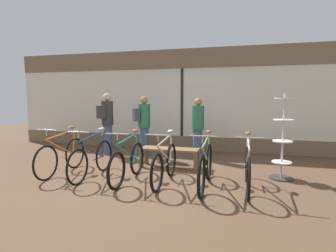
# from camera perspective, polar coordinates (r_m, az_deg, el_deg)

# --- Properties ---
(ground_plane) EXTENTS (24.00, 24.00, 0.00)m
(ground_plane) POSITION_cam_1_polar(r_m,az_deg,el_deg) (5.49, -4.42, -11.66)
(ground_plane) COLOR brown
(shop_back_wall) EXTENTS (12.00, 0.08, 3.20)m
(shop_back_wall) POSITION_cam_1_polar(r_m,az_deg,el_deg) (8.40, 3.10, 5.90)
(shop_back_wall) COLOR #7A664C
(shop_back_wall) RESTS_ON ground_plane
(bicycle_far_left) EXTENTS (0.46, 1.71, 1.04)m
(bicycle_far_left) POSITION_cam_1_polar(r_m,az_deg,el_deg) (6.28, -22.07, -6.01)
(bicycle_far_left) COLOR black
(bicycle_far_left) RESTS_ON ground_plane
(bicycle_left) EXTENTS (0.46, 1.73, 1.04)m
(bicycle_left) POSITION_cam_1_polar(r_m,az_deg,el_deg) (5.80, -16.14, -6.84)
(bicycle_left) COLOR black
(bicycle_left) RESTS_ON ground_plane
(bicycle_center_left) EXTENTS (0.46, 1.71, 1.04)m
(bicycle_center_left) POSITION_cam_1_polar(r_m,az_deg,el_deg) (5.37, -8.71, -7.81)
(bicycle_center_left) COLOR black
(bicycle_center_left) RESTS_ON ground_plane
(bicycle_center_right) EXTENTS (0.46, 1.72, 1.04)m
(bicycle_center_right) POSITION_cam_1_polar(r_m,az_deg,el_deg) (5.19, -0.66, -8.24)
(bicycle_center_right) COLOR black
(bicycle_center_right) RESTS_ON ground_plane
(bicycle_right) EXTENTS (0.46, 1.81, 1.06)m
(bicycle_right) POSITION_cam_1_polar(r_m,az_deg,el_deg) (4.97, 8.19, -8.71)
(bicycle_right) COLOR black
(bicycle_right) RESTS_ON ground_plane
(bicycle_far_right) EXTENTS (0.46, 1.75, 1.05)m
(bicycle_far_right) POSITION_cam_1_polar(r_m,az_deg,el_deg) (5.02, 16.94, -8.80)
(bicycle_far_right) COLOR black
(bicycle_far_right) RESTS_ON ground_plane
(accessory_rack) EXTENTS (0.48, 0.48, 1.77)m
(accessory_rack) POSITION_cam_1_polar(r_m,az_deg,el_deg) (5.89, 23.65, -3.67)
(accessory_rack) COLOR #333333
(accessory_rack) RESTS_ON ground_plane
(display_bench) EXTENTS (1.40, 0.44, 0.47)m
(display_bench) POSITION_cam_1_polar(r_m,az_deg,el_deg) (6.33, 0.36, -5.62)
(display_bench) COLOR brown
(display_bench) RESTS_ON ground_plane
(customer_near_rack) EXTENTS (0.55, 0.54, 1.72)m
(customer_near_rack) POSITION_cam_1_polar(r_m,az_deg,el_deg) (7.47, -5.32, 0.40)
(customer_near_rack) COLOR #424C6B
(customer_near_rack) RESTS_ON ground_plane
(customer_by_window) EXTENTS (0.48, 0.48, 1.67)m
(customer_by_window) POSITION_cam_1_polar(r_m,az_deg,el_deg) (7.21, 6.50, -0.24)
(customer_by_window) COLOR #424C6B
(customer_by_window) RESTS_ON ground_plane
(customer_mid_floor) EXTENTS (0.43, 0.55, 1.81)m
(customer_mid_floor) POSITION_cam_1_polar(r_m,az_deg,el_deg) (7.90, -13.12, 0.96)
(customer_mid_floor) COLOR #424C6B
(customer_mid_floor) RESTS_ON ground_plane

